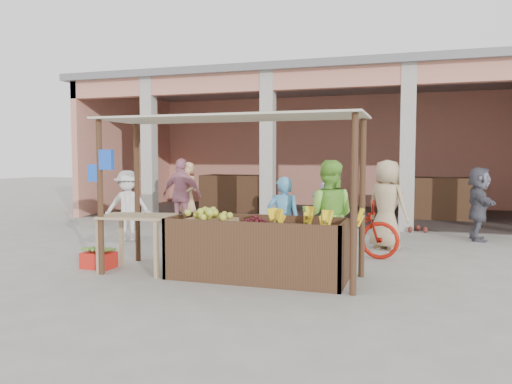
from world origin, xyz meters
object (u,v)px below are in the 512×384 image
(vendor_blue, at_px, (284,219))
(motorcycle, at_px, (343,227))
(fruit_stall, at_px, (257,252))
(red_crate, at_px, (99,260))
(vendor_green, at_px, (328,213))
(side_table, at_px, (137,224))

(vendor_blue, distance_m, motorcycle, 1.39)
(fruit_stall, bearing_deg, red_crate, -178.09)
(vendor_green, xyz_separation_m, motorcycle, (0.07, 1.16, -0.38))
(vendor_blue, bearing_deg, red_crate, 6.70)
(side_table, distance_m, vendor_green, 2.99)
(fruit_stall, height_order, side_table, side_table)
(side_table, distance_m, red_crate, 0.95)
(fruit_stall, relative_size, vendor_green, 1.42)
(fruit_stall, xyz_separation_m, red_crate, (-2.66, -0.09, -0.27))
(fruit_stall, relative_size, vendor_blue, 1.65)
(red_crate, bearing_deg, vendor_blue, 20.92)
(vendor_blue, xyz_separation_m, motorcycle, (0.81, 1.10, -0.25))
(vendor_blue, height_order, motorcycle, vendor_blue)
(fruit_stall, relative_size, motorcycle, 1.26)
(red_crate, bearing_deg, fruit_stall, 3.59)
(vendor_blue, distance_m, vendor_green, 0.75)
(fruit_stall, xyz_separation_m, vendor_green, (0.90, 0.83, 0.52))
(side_table, xyz_separation_m, vendor_blue, (2.10, 0.99, 0.04))
(fruit_stall, xyz_separation_m, side_table, (-1.93, -0.10, 0.34))
(red_crate, relative_size, vendor_blue, 0.31)
(fruit_stall, height_order, motorcycle, motorcycle)
(side_table, height_order, red_crate, side_table)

